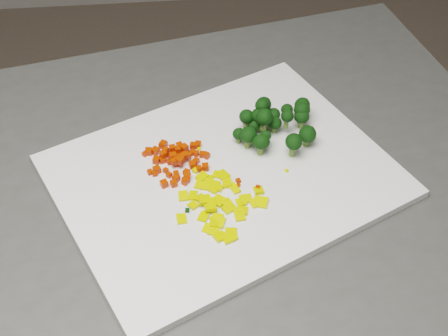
{
  "coord_description": "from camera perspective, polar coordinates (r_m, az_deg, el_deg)",
  "views": [
    {
      "loc": [
        0.11,
        -0.67,
        1.55
      ],
      "look_at": [
        0.17,
        -0.05,
        0.92
      ],
      "focal_mm": 50.0,
      "sensor_mm": 36.0,
      "label": 1
    }
  ],
  "objects": [
    {
      "name": "carrot_cube_39",
      "position": [
        0.91,
        -5.57,
        1.27
      ],
      "size": [
        0.01,
        0.01,
        0.01
      ],
      "primitive_type": "cube",
      "rotation": [
        0.0,
        0.0,
        0.59
      ],
      "color": "red",
      "rests_on": "carrot_pile"
    },
    {
      "name": "pepper_chunk_11",
      "position": [
        0.86,
        -3.74,
        -2.57
      ],
      "size": [
        0.01,
        0.02,
        0.01
      ],
      "primitive_type": "cube",
      "rotation": [
        -0.0,
        -0.15,
        1.59
      ],
      "color": "#D7C70B",
      "rests_on": "pepper_pile"
    },
    {
      "name": "carrot_cube_43",
      "position": [
        0.87,
        -5.5,
        -1.44
      ],
      "size": [
        0.01,
        0.01,
        0.01
      ],
      "primitive_type": "cube",
      "rotation": [
        0.0,
        0.0,
        1.97
      ],
      "color": "red",
      "rests_on": "carrot_pile"
    },
    {
      "name": "stray_bit_3",
      "position": [
        0.88,
        1.3,
        -1.17
      ],
      "size": [
        0.01,
        0.01,
        0.0
      ],
      "primitive_type": "cube",
      "rotation": [
        0.0,
        0.0,
        1.89
      ],
      "color": "red",
      "rests_on": "cutting_board"
    },
    {
      "name": "broccoli_floret_9",
      "position": [
        0.97,
        3.57,
        5.41
      ],
      "size": [
        0.03,
        0.03,
        0.04
      ],
      "primitive_type": null,
      "color": "black",
      "rests_on": "broccoli_pile"
    },
    {
      "name": "pepper_chunk_37",
      "position": [
        0.88,
        -1.42,
        -1.09
      ],
      "size": [
        0.01,
        0.02,
        0.0
      ],
      "primitive_type": "cube",
      "rotation": [
        0.07,
        -0.0,
        1.56
      ],
      "color": "#D7C70B",
      "rests_on": "pepper_pile"
    },
    {
      "name": "pepper_chunk_17",
      "position": [
        0.84,
        1.43,
        -4.31
      ],
      "size": [
        0.02,
        0.02,
        0.01
      ],
      "primitive_type": "cube",
      "rotation": [
        0.03,
        -0.06,
        1.67
      ],
      "color": "#D7C70B",
      "rests_on": "pepper_pile"
    },
    {
      "name": "carrot_cube_20",
      "position": [
        0.91,
        -6.2,
        0.71
      ],
      "size": [
        0.01,
        0.01,
        0.01
      ],
      "primitive_type": "cube",
      "rotation": [
        0.0,
        0.0,
        1.3
      ],
      "color": "red",
      "rests_on": "carrot_pile"
    },
    {
      "name": "pepper_chunk_0",
      "position": [
        0.85,
        0.36,
        -3.33
      ],
      "size": [
        0.02,
        0.02,
        0.01
      ],
      "primitive_type": "cube",
      "rotation": [
        0.12,
        0.05,
        0.55
      ],
      "color": "#D7C70B",
      "rests_on": "pepper_pile"
    },
    {
      "name": "broccoli_floret_2",
      "position": [
        0.94,
        5.74,
        4.4
      ],
      "size": [
        0.03,
        0.03,
        0.03
      ],
      "primitive_type": null,
      "color": "black",
      "rests_on": "broccoli_pile"
    },
    {
      "name": "carrot_cube_44",
      "position": [
        0.87,
        -4.62,
        -1.43
      ],
      "size": [
        0.01,
        0.01,
        0.01
      ],
      "primitive_type": "cube",
      "rotation": [
        0.0,
        0.0,
        0.32
      ],
      "color": "red",
      "rests_on": "carrot_pile"
    },
    {
      "name": "pepper_chunk_39",
      "position": [
        0.81,
        0.49,
        -6.38
      ],
      "size": [
        0.02,
        0.02,
        0.01
      ],
      "primitive_type": "cube",
      "rotation": [
        -0.1,
        -0.05,
        0.41
      ],
      "color": "#D7C70B",
      "rests_on": "pepper_pile"
    },
    {
      "name": "carrot_cube_33",
      "position": [
        0.91,
        -5.36,
        1.58
      ],
      "size": [
        0.01,
        0.01,
        0.01
      ],
      "primitive_type": "cube",
      "rotation": [
        0.0,
        0.0,
        0.06
      ],
      "color": "red",
      "rests_on": "carrot_pile"
    },
    {
      "name": "carrot_cube_16",
      "position": [
        0.93,
        -5.66,
        2.07
      ],
      "size": [
        0.01,
        0.01,
        0.01
      ],
      "primitive_type": "cube",
      "rotation": [
        0.0,
        0.0,
        1.03
      ],
      "color": "red",
      "rests_on": "carrot_pile"
    },
    {
      "name": "stray_bit_5",
      "position": [
        0.84,
        -3.37,
        -3.88
      ],
      "size": [
        0.01,
        0.01,
        0.0
      ],
      "primitive_type": "cube",
      "rotation": [
        0.0,
        0.0,
        1.44
      ],
      "color": "black",
      "rests_on": "cutting_board"
    },
    {
      "name": "broccoli_floret_17",
      "position": [
        0.97,
        7.08,
        5.34
      ],
      "size": [
        0.03,
        0.03,
        0.04
      ],
      "primitive_type": null,
      "color": "black",
      "rests_on": "broccoli_pile"
    },
    {
      "name": "pepper_chunk_4",
      "position": [
        0.84,
        1.68,
        -3.88
      ],
      "size": [
        0.02,
        0.02,
        0.01
      ],
      "primitive_type": "cube",
      "rotation": [
        0.12,
        0.15,
        1.34
      ],
      "color": "#D7C70B",
      "rests_on": "pepper_pile"
    },
    {
      "name": "stray_bit_2",
      "position": [
        0.9,
        5.74,
        -0.24
      ],
      "size": [
        0.01,
        0.01,
        0.0
      ],
      "primitive_type": "cube",
      "rotation": [
        0.0,
        0.0,
        0.66
      ],
      "color": "#D7C70B",
      "rests_on": "cutting_board"
    },
    {
      "name": "pepper_chunk_18",
      "position": [
        0.82,
        -1.39,
        -5.56
      ],
      "size": [
        0.02,
        0.02,
        0.01
      ],
      "primitive_type": "cube",
      "rotation": [
        -0.11,
        0.13,
        2.65
      ],
      "color": "#D7C70B",
      "rests_on": "pepper_pile"
    },
    {
      "name": "pepper_chunk_26",
      "position": [
        0.83,
        -3.9,
        -4.66
      ],
      "size": [
        0.01,
        0.02,
        0.01
      ],
      "primitive_type": "cube",
      "rotation": [
        0.06,
        0.14,
        0.11
      ],
      "color": "#D7C70B",
      "rests_on": "pepper_pile"
    },
    {
      "name": "carrot_cube_21",
      "position": [
        0.92,
        -3.01,
        1.38
      ],
      "size": [
        0.01,
        0.01,
        0.01
      ],
      "primitive_type": "cube",
      "rotation": [
        0.0,
        0.0,
        0.45
      ],
      "color": "red",
      "rests_on": "carrot_pile"
    },
    {
      "name": "carrot_cube_5",
      "position": [
        0.91,
        -4.61,
        1.0
      ],
      "size": [
        0.01,
        0.01,
        0.01
      ],
      "primitive_type": "cube",
      "rotation": [
        0.0,
        0.0,
        1.28
      ],
      "color": "red",
      "rests_on": "carrot_pile"
    },
    {
      "name": "carrot_cube_54",
      "position": [
        0.92,
        -3.93,
        1.77
      ],
      "size": [
        0.01,
        0.01,
        0.01
      ],
      "primitive_type": "cube",
      "rotation": [
        0.0,
        0.0,
        2.04
      ],
      "color": "red",
      "rests_on": "carrot_pile"
    },
    {
      "name": "pepper_chunk_6",
      "position": [
        0.83,
        -1.87,
        -4.44
      ],
      "size": [
        0.02,
        0.02,
        0.0
      ],
      "primitive_type": "cube",
      "rotation": [
        0.02,
        0.08,
        2.71
      ],
      "color": "#D7C70B",
      "rests_on": "pepper_pile"
    },
    {
      "name": "pepper_chunk_22",
      "position": [
        0.84,
        -1.2,
        -3.25
      ],
      "size": [
        0.01,
        0.02,
        0.01
      ],
      "primitive_type": "cube",
      "rotation": [
        -0.04,
        0.07,
        1.75
      ],
      "color": "#D7C70B",
      "rests_on": "pepper_pile"
    },
    {
      "name": "carrot_cube_36",
      "position": [
        0.91,
        -1.62,
        1.16
      ],
      "size": [
        0.01,
        0.01,
        0.01
      ],
      "primitive_type": "cube",
      "rotation": [
        0.0,
        0.0,
        2.43
      ],
      "color": "red",
      "rests_on": "carrot_pile"
    },
    {
      "name": "broccoli_floret_3",
      "position": [
        0.95,
        4.61,
        3.93
      ],
      "size": [
        0.03,
        0.03,
        0.03
      ],
      "primitive_type": null,
      "color": "black",
      "rests_on": "broccoli_pile"
    },
    {
      "name": "carrot_cube_19",
      "position": [
        0.89,
        -4.06,
        0.69
      ],
      "size": [
        0.01,
        0.01,
        0.01
      ],
      "primitive_type": "cube",
      "rotation": [
        0.0,
        0.0,
        0.93
      ],
      "color": "red",
      "rests_on": "carrot_pile"
    },
    {
      "name": "carrot_cube_41",
      "position": [
        0.92,
        -4.8,
        1.61
      ],
      "size": [
        0.01,
        0.01,
        0.01
      ],
      "primitive_type": "cube",
      "rotation": [
        0.0,
        0.0,
        0.8
      ],
      "color": "red",
      "rests_on": "carrot_pile"
    },
    {
      "name": "carrot_cube_37",
      "position": [
        0.89,
        -5.04,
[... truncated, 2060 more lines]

